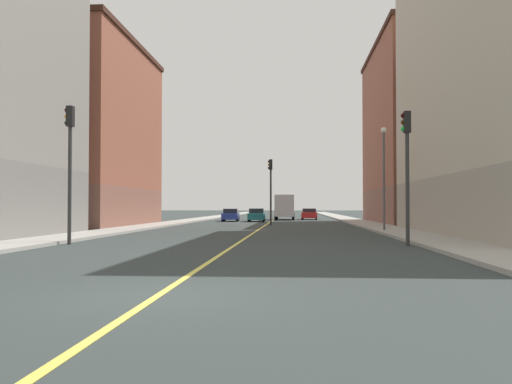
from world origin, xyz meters
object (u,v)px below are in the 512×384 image
building_right_midblock (69,135)px  traffic_light_median_far (271,182)px  traffic_light_right_near (70,155)px  car_red (309,214)px  car_blue (231,215)px  car_teal (257,215)px  traffic_light_left_near (407,158)px  street_lamp_left_near (384,167)px  building_left_mid (435,133)px  box_truck (285,207)px

building_right_midblock → traffic_light_median_far: bearing=11.6°
traffic_light_right_near → car_red: bearing=75.5°
traffic_light_median_far → car_blue: traffic_light_median_far is taller
building_right_midblock → car_teal: size_ratio=3.79×
traffic_light_left_near → street_lamp_left_near: street_lamp_left_near is taller
building_right_midblock → traffic_light_right_near: 22.94m
building_left_mid → car_blue: size_ratio=4.67×
car_red → box_truck: box_truck is taller
car_red → car_blue: bearing=-138.0°
car_teal → traffic_light_left_near: bearing=-76.3°
street_lamp_left_near → car_teal: (-9.77, 23.65, -3.48)m
traffic_light_left_near → box_truck: traffic_light_left_near is taller
building_right_midblock → traffic_light_left_near: building_right_midblock is taller
building_left_mid → street_lamp_left_near: bearing=-113.0°
traffic_light_left_near → car_blue: bearing=107.6°
traffic_light_median_far → box_truck: bearing=87.4°
building_left_mid → car_red: (-11.69, 13.98, -8.00)m
traffic_light_median_far → street_lamp_left_near: size_ratio=0.87×
street_lamp_left_near → car_teal: 25.83m
car_red → car_teal: bearing=-124.1°
traffic_light_left_near → traffic_light_right_near: size_ratio=0.93×
traffic_light_right_near → car_teal: bearing=81.0°
traffic_light_median_far → traffic_light_left_near: bearing=-74.5°
traffic_light_left_near → traffic_light_right_near: traffic_light_right_near is taller
traffic_light_right_near → car_teal: traffic_light_right_near is taller
traffic_light_median_far → car_blue: size_ratio=1.33×
traffic_light_median_far → car_teal: 12.23m
building_right_midblock → traffic_light_median_far: (16.49, 3.38, -3.87)m
building_right_midblock → car_blue: size_ratio=4.02×
building_left_mid → car_teal: bearing=163.3°
car_blue → traffic_light_left_near: bearing=-72.4°
car_blue → box_truck: 8.89m
traffic_light_right_near → traffic_light_median_far: traffic_light_right_near is taller
car_blue → box_truck: bearing=49.0°
building_right_midblock → traffic_light_median_far: 17.27m
building_left_mid → traffic_light_left_near: building_left_mid is taller
car_red → box_truck: (-3.00, -1.26, 0.93)m
building_left_mid → box_truck: size_ratio=2.87×
building_right_midblock → street_lamp_left_near: 25.96m
building_right_midblock → car_teal: (14.48, 15.06, -6.90)m
building_left_mid → car_teal: building_left_mid is taller
traffic_light_right_near → traffic_light_median_far: size_ratio=1.06×
traffic_light_right_near → building_left_mid: bearing=52.8°
traffic_light_median_far → car_blue: bearing=111.5°
car_teal → building_right_midblock: bearing=-133.9°
building_left_mid → car_red: size_ratio=4.86×
traffic_light_left_near → box_truck: (-5.87, 43.39, -2.07)m
traffic_light_median_far → car_red: traffic_light_median_far is taller
building_left_mid → car_red: building_left_mid is taller
traffic_light_left_near → traffic_light_median_far: (-6.74, 24.25, 0.04)m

